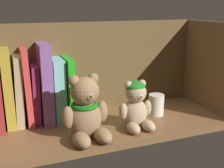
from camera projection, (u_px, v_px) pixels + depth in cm
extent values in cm
cube|color=brown|center=(102.00, 127.00, 83.60)|extent=(73.44, 25.68, 2.00)
cube|color=brown|center=(88.00, 70.00, 91.74)|extent=(75.84, 1.20, 30.63)
cube|color=brown|center=(210.00, 70.00, 92.73)|extent=(1.60, 28.08, 30.63)
cube|color=#A7932C|center=(8.00, 88.00, 80.05)|extent=(2.70, 10.02, 22.39)
cube|color=tan|center=(18.00, 91.00, 81.31)|extent=(2.83, 9.96, 20.26)
cube|color=#D03C3C|center=(26.00, 86.00, 81.83)|extent=(2.07, 12.04, 22.21)
cube|color=#722249|center=(35.00, 94.00, 83.28)|extent=(2.38, 9.81, 17.26)
cube|color=#815296|center=(44.00, 83.00, 83.48)|extent=(3.09, 14.06, 23.33)
cube|color=#7CC5BD|center=(57.00, 89.00, 85.37)|extent=(3.36, 11.85, 18.74)
cube|color=green|center=(67.00, 88.00, 86.40)|extent=(1.89, 14.47, 18.92)
ellipsoid|color=#93704C|center=(85.00, 119.00, 74.12)|extent=(8.84, 8.11, 10.39)
sphere|color=#93704C|center=(85.00, 91.00, 71.59)|extent=(7.39, 7.39, 7.39)
sphere|color=#93704C|center=(74.00, 81.00, 70.13)|extent=(2.77, 2.77, 2.77)
sphere|color=#93704C|center=(93.00, 78.00, 72.36)|extent=(2.77, 2.77, 2.77)
sphere|color=#9B754E|center=(89.00, 96.00, 69.45)|extent=(2.77, 2.77, 2.77)
sphere|color=black|center=(90.00, 96.00, 68.60)|extent=(0.97, 0.97, 0.97)
ellipsoid|color=#93704C|center=(82.00, 140.00, 69.56)|extent=(4.80, 7.30, 3.70)
ellipsoid|color=#93704C|center=(103.00, 136.00, 72.03)|extent=(4.80, 7.30, 3.70)
ellipsoid|color=#93704C|center=(68.00, 118.00, 71.30)|extent=(3.28, 3.28, 6.01)
ellipsoid|color=#93704C|center=(102.00, 112.00, 75.34)|extent=(3.28, 3.28, 6.01)
torus|color=#177215|center=(84.00, 105.00, 73.10)|extent=(7.10, 7.10, 1.33)
ellipsoid|color=tan|center=(135.00, 113.00, 80.85)|extent=(7.07, 6.49, 8.32)
sphere|color=tan|center=(136.00, 93.00, 78.80)|extent=(5.92, 5.92, 5.92)
sphere|color=tan|center=(129.00, 85.00, 77.80)|extent=(2.22, 2.22, 2.22)
sphere|color=tan|center=(142.00, 83.00, 79.28)|extent=(2.22, 2.22, 2.22)
sphere|color=tan|center=(139.00, 96.00, 77.02)|extent=(2.22, 2.22, 2.22)
sphere|color=black|center=(141.00, 97.00, 76.31)|extent=(0.78, 0.78, 0.78)
ellipsoid|color=tan|center=(133.00, 128.00, 77.23)|extent=(3.38, 5.58, 2.96)
ellipsoid|color=tan|center=(148.00, 126.00, 78.87)|extent=(3.38, 5.58, 2.96)
ellipsoid|color=tan|center=(123.00, 112.00, 78.86)|extent=(2.43, 2.43, 4.81)
ellipsoid|color=tan|center=(147.00, 108.00, 81.53)|extent=(2.43, 2.43, 4.81)
ellipsoid|color=#1F741E|center=(135.00, 87.00, 78.73)|extent=(5.62, 5.62, 3.25)
cylinder|color=silver|center=(156.00, 105.00, 89.73)|extent=(4.86, 4.86, 6.62)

